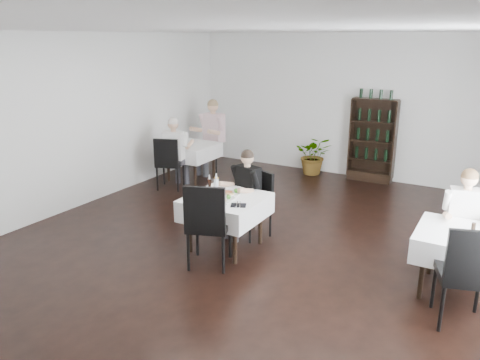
% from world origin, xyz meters
% --- Properties ---
extents(room_shell, '(9.00, 9.00, 9.00)m').
position_xyz_m(room_shell, '(0.00, 0.00, 1.50)').
color(room_shell, black).
rests_on(room_shell, ground).
extents(wine_shelf, '(0.90, 0.28, 1.75)m').
position_xyz_m(wine_shelf, '(0.60, 4.31, 0.85)').
color(wine_shelf, black).
rests_on(wine_shelf, ground).
extents(main_table, '(1.03, 1.03, 0.77)m').
position_xyz_m(main_table, '(-0.30, 0.00, 0.62)').
color(main_table, black).
rests_on(main_table, ground).
extents(left_table, '(0.98, 0.98, 0.77)m').
position_xyz_m(left_table, '(-2.70, 2.50, 0.62)').
color(left_table, black).
rests_on(left_table, ground).
extents(right_table, '(0.98, 0.98, 0.77)m').
position_xyz_m(right_table, '(2.70, 0.30, 0.62)').
color(right_table, black).
rests_on(right_table, ground).
extents(potted_tree, '(0.95, 0.88, 0.86)m').
position_xyz_m(potted_tree, '(-0.61, 4.20, 0.43)').
color(potted_tree, '#215A1F').
rests_on(potted_tree, ground).
extents(main_chair_far, '(0.59, 0.60, 0.99)m').
position_xyz_m(main_chair_far, '(-0.15, 0.64, 0.57)').
color(main_chair_far, black).
rests_on(main_chair_far, ground).
extents(main_chair_near, '(0.68, 0.68, 1.16)m').
position_xyz_m(main_chair_near, '(-0.19, -0.63, 0.66)').
color(main_chair_near, black).
rests_on(main_chair_near, ground).
extents(left_chair_far, '(0.50, 0.50, 0.87)m').
position_xyz_m(left_chair_far, '(-2.71, 3.15, 0.50)').
color(left_chair_far, black).
rests_on(left_chair_far, ground).
extents(left_chair_near, '(0.62, 0.62, 1.05)m').
position_xyz_m(left_chair_near, '(-2.69, 1.74, 0.60)').
color(left_chair_near, black).
rests_on(left_chair_near, ground).
extents(right_chair_far, '(0.48, 0.48, 0.94)m').
position_xyz_m(right_chair_far, '(2.68, 1.08, 0.54)').
color(right_chair_far, black).
rests_on(right_chair_far, ground).
extents(right_chair_near, '(0.66, 0.66, 1.14)m').
position_xyz_m(right_chair_near, '(2.83, -0.42, 0.65)').
color(right_chair_near, black).
rests_on(right_chair_near, ground).
extents(diner_main, '(0.56, 0.60, 1.34)m').
position_xyz_m(diner_main, '(-0.29, 0.51, 0.78)').
color(diner_main, '#3A3A41').
rests_on(diner_main, ground).
extents(diner_left_far, '(0.65, 0.67, 1.63)m').
position_xyz_m(diner_left_far, '(-2.62, 3.16, 0.94)').
color(diner_left_far, '#3A3A41').
rests_on(diner_left_far, ground).
extents(diner_left_near, '(0.59, 0.62, 1.43)m').
position_xyz_m(diner_left_near, '(-2.64, 1.91, 0.83)').
color(diner_left_near, '#3A3A41').
rests_on(diner_left_near, ground).
extents(diner_right_far, '(0.57, 0.59, 1.38)m').
position_xyz_m(diner_right_far, '(2.67, 0.82, 0.80)').
color(diner_right_far, '#3A3A41').
rests_on(diner_right_far, ground).
extents(plate_far, '(0.29, 0.29, 0.08)m').
position_xyz_m(plate_far, '(-0.29, 0.14, 0.79)').
color(plate_far, white).
rests_on(plate_far, main_table).
extents(plate_near, '(0.27, 0.27, 0.08)m').
position_xyz_m(plate_near, '(-0.24, -0.15, 0.79)').
color(plate_near, white).
rests_on(plate_near, main_table).
extents(pilsner_dark, '(0.07, 0.07, 0.30)m').
position_xyz_m(pilsner_dark, '(-0.53, -0.05, 0.89)').
color(pilsner_dark, black).
rests_on(pilsner_dark, main_table).
extents(pilsner_lager, '(0.07, 0.07, 0.29)m').
position_xyz_m(pilsner_lager, '(-0.49, 0.07, 0.89)').
color(pilsner_lager, '#BC8A30').
rests_on(pilsner_lager, main_table).
extents(coke_bottle, '(0.07, 0.07, 0.28)m').
position_xyz_m(coke_bottle, '(-0.46, 0.01, 0.88)').
color(coke_bottle, silver).
rests_on(coke_bottle, main_table).
extents(napkin_cutlery, '(0.25, 0.23, 0.02)m').
position_xyz_m(napkin_cutlery, '(0.03, -0.21, 0.78)').
color(napkin_cutlery, black).
rests_on(napkin_cutlery, main_table).
extents(pepper_mill, '(0.05, 0.05, 0.11)m').
position_xyz_m(pepper_mill, '(2.80, 0.36, 0.83)').
color(pepper_mill, black).
rests_on(pepper_mill, right_table).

